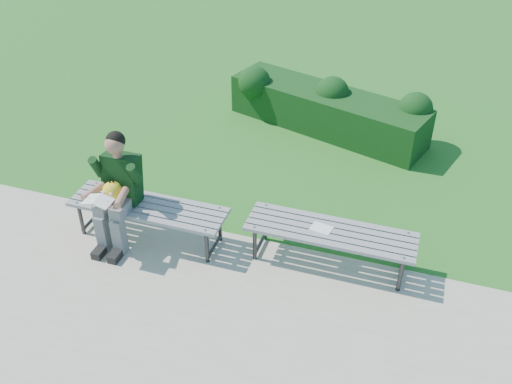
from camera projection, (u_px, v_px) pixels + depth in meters
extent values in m
plane|color=#1C751D|center=(224.00, 233.00, 6.70)|extent=(80.00, 80.00, 0.00)
cube|color=beige|center=(157.00, 344.00, 5.33)|extent=(30.00, 3.50, 0.02)
cube|color=#153B17|center=(327.00, 111.00, 8.63)|extent=(3.16, 1.67, 0.60)
sphere|color=#153B17|center=(254.00, 82.00, 8.83)|extent=(0.63, 0.63, 0.50)
sphere|color=#153B17|center=(332.00, 93.00, 8.50)|extent=(0.64, 0.64, 0.51)
sphere|color=#153B17|center=(415.00, 109.00, 8.07)|extent=(0.62, 0.62, 0.49)
cube|color=slate|center=(139.00, 218.00, 6.20)|extent=(1.80, 0.08, 0.04)
cube|color=slate|center=(143.00, 212.00, 6.28)|extent=(1.80, 0.08, 0.04)
cube|color=slate|center=(148.00, 207.00, 6.36)|extent=(1.80, 0.08, 0.04)
cube|color=slate|center=(152.00, 202.00, 6.45)|extent=(1.80, 0.08, 0.04)
cube|color=slate|center=(156.00, 197.00, 6.53)|extent=(1.80, 0.09, 0.04)
cylinder|color=#2D2D30|center=(81.00, 219.00, 6.55)|extent=(0.04, 0.04, 0.41)
cylinder|color=#2D2D30|center=(99.00, 201.00, 6.84)|extent=(0.04, 0.04, 0.41)
cylinder|color=#2D2D30|center=(88.00, 197.00, 6.59)|extent=(0.04, 0.42, 0.04)
cylinder|color=#2D2D30|center=(92.00, 220.00, 6.78)|extent=(0.04, 0.42, 0.04)
cylinder|color=gray|center=(76.00, 203.00, 6.39)|extent=(0.02, 0.02, 0.01)
cylinder|color=gray|center=(96.00, 183.00, 6.71)|extent=(0.02, 0.02, 0.01)
cylinder|color=#2D2D30|center=(207.00, 247.00, 6.15)|extent=(0.04, 0.04, 0.41)
cylinder|color=#2D2D30|center=(220.00, 226.00, 6.44)|extent=(0.04, 0.04, 0.41)
cylinder|color=#2D2D30|center=(213.00, 223.00, 6.19)|extent=(0.04, 0.42, 0.04)
cylinder|color=#2D2D30|center=(214.00, 246.00, 6.38)|extent=(0.04, 0.42, 0.04)
cylinder|color=gray|center=(205.00, 230.00, 5.99)|extent=(0.02, 0.02, 0.01)
cylinder|color=gray|center=(220.00, 208.00, 6.31)|extent=(0.02, 0.02, 0.01)
cube|color=slate|center=(326.00, 244.00, 5.84)|extent=(1.80, 0.08, 0.04)
cube|color=slate|center=(328.00, 238.00, 5.92)|extent=(1.80, 0.08, 0.04)
cube|color=slate|center=(331.00, 232.00, 6.00)|extent=(1.80, 0.09, 0.04)
cube|color=slate|center=(333.00, 226.00, 6.08)|extent=(1.80, 0.09, 0.04)
cube|color=slate|center=(335.00, 220.00, 6.16)|extent=(1.80, 0.09, 0.04)
cylinder|color=#2D2D30|center=(255.00, 244.00, 6.18)|extent=(0.04, 0.04, 0.41)
cylinder|color=#2D2D30|center=(265.00, 224.00, 6.48)|extent=(0.04, 0.04, 0.41)
cylinder|color=#2D2D30|center=(260.00, 221.00, 6.23)|extent=(0.04, 0.42, 0.04)
cylinder|color=#2D2D30|center=(260.00, 244.00, 6.42)|extent=(0.04, 0.42, 0.04)
cylinder|color=gray|center=(254.00, 227.00, 6.03)|extent=(0.02, 0.02, 0.01)
cylinder|color=gray|center=(266.00, 205.00, 6.35)|extent=(0.02, 0.02, 0.01)
cylinder|color=#2D2D30|center=(400.00, 275.00, 5.78)|extent=(0.04, 0.04, 0.41)
cylinder|color=#2D2D30|center=(405.00, 252.00, 6.08)|extent=(0.04, 0.04, 0.41)
cylinder|color=#2D2D30|center=(405.00, 250.00, 5.83)|extent=(0.04, 0.42, 0.04)
cylinder|color=#2D2D30|center=(400.00, 274.00, 6.01)|extent=(0.04, 0.42, 0.04)
cylinder|color=gray|center=(404.00, 258.00, 5.63)|extent=(0.02, 0.02, 0.01)
cylinder|color=gray|center=(408.00, 233.00, 5.95)|extent=(0.02, 0.02, 0.01)
cube|color=slate|center=(108.00, 202.00, 6.29)|extent=(0.14, 0.42, 0.13)
cube|color=slate|center=(124.00, 205.00, 6.24)|extent=(0.14, 0.42, 0.13)
cube|color=slate|center=(103.00, 232.00, 6.32)|extent=(0.12, 0.13, 0.45)
cube|color=slate|center=(119.00, 236.00, 6.27)|extent=(0.12, 0.13, 0.45)
cube|color=black|center=(101.00, 250.00, 6.35)|extent=(0.11, 0.26, 0.09)
cube|color=black|center=(117.00, 254.00, 6.29)|extent=(0.11, 0.26, 0.09)
cube|color=black|center=(122.00, 178.00, 6.30)|extent=(0.40, 0.30, 0.59)
cylinder|color=#AB6C58|center=(117.00, 154.00, 6.10)|extent=(0.10, 0.10, 0.08)
sphere|color=#AB6C58|center=(114.00, 144.00, 6.01)|extent=(0.21, 0.21, 0.21)
sphere|color=black|center=(116.00, 141.00, 6.02)|extent=(0.21, 0.21, 0.21)
cylinder|color=black|center=(97.00, 167.00, 6.19)|extent=(0.10, 0.21, 0.30)
cylinder|color=black|center=(135.00, 174.00, 6.07)|extent=(0.10, 0.21, 0.30)
cylinder|color=#AB6C58|center=(93.00, 192.00, 6.10)|extent=(0.14, 0.31, 0.08)
cylinder|color=#AB6C58|center=(121.00, 197.00, 6.01)|extent=(0.14, 0.31, 0.08)
sphere|color=#AB6C58|center=(91.00, 201.00, 5.96)|extent=(0.09, 0.09, 0.09)
sphere|color=#AB6C58|center=(108.00, 205.00, 5.91)|extent=(0.09, 0.09, 0.09)
sphere|color=gold|center=(112.00, 191.00, 6.15)|extent=(0.21, 0.21, 0.21)
cone|color=orange|center=(107.00, 197.00, 6.06)|extent=(0.06, 0.06, 0.06)
cone|color=black|center=(110.00, 180.00, 6.08)|extent=(0.03, 0.04, 0.07)
cone|color=black|center=(113.00, 181.00, 6.09)|extent=(0.03, 0.03, 0.06)
sphere|color=white|center=(104.00, 193.00, 6.06)|extent=(0.04, 0.04, 0.04)
sphere|color=white|center=(111.00, 194.00, 6.04)|extent=(0.04, 0.04, 0.04)
cube|color=white|center=(91.00, 199.00, 5.91)|extent=(0.15, 0.20, 0.05)
cube|color=white|center=(104.00, 202.00, 5.87)|extent=(0.15, 0.20, 0.05)
cube|color=white|center=(321.00, 228.00, 6.02)|extent=(0.24, 0.19, 0.01)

